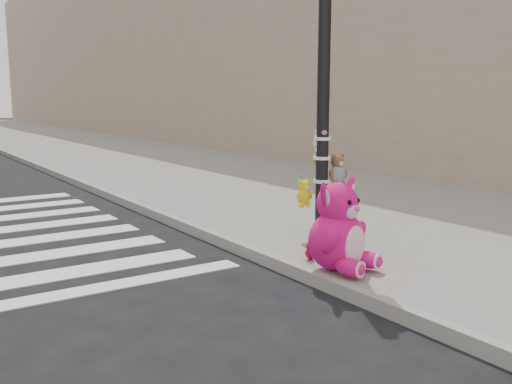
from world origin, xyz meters
TOP-DOWN VIEW (x-y plane):
  - ground at (0.00, 0.00)m, footprint 120.00×120.00m
  - sidewalk_near at (5.00, 10.00)m, footprint 7.00×80.00m
  - curb_edge at (1.55, 10.00)m, footprint 0.12×80.00m
  - bld_near at (10.50, 20.00)m, footprint 5.00×60.00m
  - signal_pole at (2.63, 1.81)m, footprint 0.70×0.50m
  - pink_bunny at (1.81, 0.57)m, footprint 0.78×0.86m
  - red_teddy at (1.80, 1.05)m, footprint 0.17×0.15m

SIDE VIEW (x-z plane):
  - ground at x=0.00m, z-range 0.00..0.00m
  - sidewalk_near at x=5.00m, z-range 0.00..0.14m
  - curb_edge at x=1.55m, z-range -0.01..0.15m
  - red_teddy at x=1.80m, z-range 0.14..0.34m
  - pink_bunny at x=1.81m, z-range 0.05..1.05m
  - signal_pole at x=2.63m, z-range -0.23..3.77m
  - bld_near at x=10.50m, z-range 0.00..10.00m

